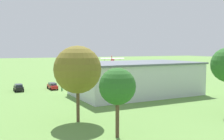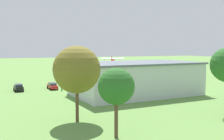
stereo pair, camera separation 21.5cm
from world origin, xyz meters
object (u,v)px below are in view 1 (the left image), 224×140
at_px(biplane, 112,62).
at_px(person_beside_truck, 89,81).
at_px(car_grey, 146,80).
at_px(hangar, 136,78).
at_px(car_black, 19,87).
at_px(tree_behind_hangar_left, 117,87).
at_px(car_red, 52,86).
at_px(person_walking_on_apron, 119,81).
at_px(tree_by_windsock, 78,70).
at_px(car_yellow, 77,84).
at_px(person_at_fence_line, 68,82).
at_px(person_watching_takeoff, 62,87).

distance_m(biplane, person_beside_truck, 9.18).
bearing_deg(biplane, car_grey, 142.31).
bearing_deg(hangar, car_black, -33.46).
bearing_deg(hangar, tree_behind_hangar_left, 56.68).
bearing_deg(car_red, person_walking_on_apron, -175.07).
bearing_deg(hangar, person_walking_on_apron, -103.14).
bearing_deg(car_black, car_grey, -179.36).
height_order(person_walking_on_apron, tree_by_windsock, tree_by_windsock).
relative_size(car_yellow, tree_by_windsock, 0.44).
relative_size(biplane, person_walking_on_apron, 4.98).
xyz_separation_m(biplane, person_beside_truck, (7.54, 1.31, -5.06)).
relative_size(car_grey, tree_behind_hangar_left, 0.52).
distance_m(car_yellow, person_walking_on_apron, 12.29).
distance_m(person_beside_truck, tree_by_windsock, 39.02).
bearing_deg(car_yellow, person_at_fence_line, -78.34).
relative_size(person_walking_on_apron, tree_behind_hangar_left, 0.19).
bearing_deg(biplane, car_black, 13.52).
bearing_deg(person_at_fence_line, person_watching_takeoff, 66.43).
height_order(car_black, person_walking_on_apron, car_black).
height_order(car_grey, person_at_fence_line, car_grey).
xyz_separation_m(hangar, person_walking_on_apron, (-3.82, -16.38, -2.74)).
bearing_deg(car_grey, car_yellow, 0.66).
relative_size(person_watching_takeoff, tree_behind_hangar_left, 0.23).
bearing_deg(car_black, tree_by_windsock, 99.00).
xyz_separation_m(car_black, person_walking_on_apron, (-26.40, -1.46, -0.10)).
relative_size(car_yellow, tree_behind_hangar_left, 0.59).
distance_m(car_grey, person_watching_takeoff, 25.55).
bearing_deg(car_yellow, car_black, 0.61).
bearing_deg(biplane, person_at_fence_line, 4.96).
xyz_separation_m(car_grey, person_at_fence_line, (21.41, -4.86, -0.07)).
xyz_separation_m(car_grey, person_walking_on_apron, (8.14, -1.07, -0.11)).
xyz_separation_m(hangar, car_grey, (-11.96, -15.31, -2.63)).
bearing_deg(tree_behind_hangar_left, person_watching_takeoff, -93.88).
bearing_deg(person_watching_takeoff, tree_by_windsock, 80.68).
bearing_deg(person_beside_truck, person_walking_on_apron, 153.13).
distance_m(person_beside_truck, person_watching_takeoff, 13.15).
relative_size(biplane, tree_behind_hangar_left, 0.97).
distance_m(person_watching_takeoff, tree_behind_hangar_left, 35.61).
bearing_deg(tree_behind_hangar_left, car_black, -79.89).
xyz_separation_m(car_grey, car_yellow, (20.36, 0.23, -0.04)).
bearing_deg(person_at_fence_line, hangar, 115.09).
distance_m(car_grey, car_black, 34.55).
height_order(car_grey, tree_behind_hangar_left, tree_behind_hangar_left).
relative_size(hangar, car_yellow, 5.89).
xyz_separation_m(hangar, person_at_fence_line, (9.44, -20.17, -2.69)).
bearing_deg(car_grey, biplane, -37.69).
bearing_deg(person_at_fence_line, biplane, -175.04).
bearing_deg(tree_by_windsock, person_beside_truck, -111.85).
distance_m(car_red, person_watching_takeoff, 3.72).
relative_size(biplane, car_grey, 1.87).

